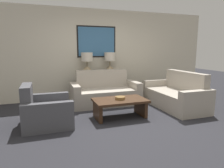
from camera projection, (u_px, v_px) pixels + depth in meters
ground_plane at (126, 122)px, 4.09m from camera, size 20.00×20.00×0.00m
back_wall at (96, 54)px, 6.07m from camera, size 7.43×0.12×2.65m
console_table at (99, 87)px, 5.99m from camera, size 1.21×0.36×0.72m
table_lamp_left at (87, 61)px, 5.75m from camera, size 0.33×0.33×0.66m
table_lamp_right at (110, 61)px, 5.97m from camera, size 0.33×0.33×0.66m
couch_by_back_wall at (105, 93)px, 5.43m from camera, size 1.81×0.86×0.91m
couch_by_side at (175, 96)px, 5.13m from camera, size 0.86×1.81×0.91m
coffee_table at (120, 104)px, 4.35m from camera, size 1.14×0.68×0.40m
decorative_bowl at (120, 98)px, 4.31m from camera, size 0.22×0.22×0.06m
armchair_near_back_wall at (45, 111)px, 3.91m from camera, size 0.90×0.96×0.81m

